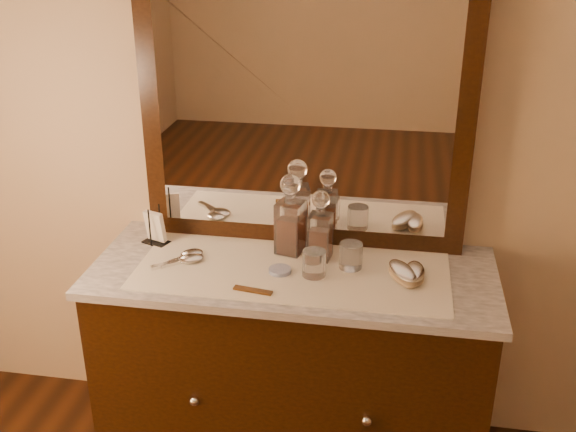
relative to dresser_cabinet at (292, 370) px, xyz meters
The scene contains 17 objects.
dresser_cabinet is the anchor object (origin of this frame).
knob_left 0.42m from the dresser_cabinet, 136.47° to the right, with size 0.04×0.04×0.04m, color silver.
knob_right 0.42m from the dresser_cabinet, 43.53° to the right, with size 0.04×0.04×0.04m, color silver.
marble_top 0.42m from the dresser_cabinet, ahead, with size 1.44×0.59×0.03m, color white.
mirror_frame 0.97m from the dresser_cabinet, 90.00° to the left, with size 1.20×0.08×1.00m, color black.
mirror_glass 0.96m from the dresser_cabinet, 90.00° to the left, with size 1.06×0.01×0.86m, color white.
lace_runner 0.44m from the dresser_cabinet, 90.00° to the right, with size 1.10×0.45×0.00m, color white.
pin_dish 0.45m from the dresser_cabinet, 135.21° to the right, with size 0.08×0.08×0.01m, color white.
comb 0.50m from the dresser_cabinet, 119.49° to the right, with size 0.13×0.03×0.01m, color brown.
napkin_rack 0.75m from the dresser_cabinet, 167.90° to the left, with size 0.11×0.09×0.15m.
decanter_left 0.58m from the dresser_cabinet, 103.01° to the left, with size 0.11×0.11×0.31m.
decanter_right 0.56m from the dresser_cabinet, 48.28° to the left, with size 0.09×0.09×0.26m.
brush_near 0.61m from the dresser_cabinet, ahead, with size 0.14×0.18×0.05m.
brush_far 0.63m from the dresser_cabinet, ahead, with size 0.07×0.15×0.04m.
hand_mirror_outer 0.60m from the dresser_cabinet, behind, with size 0.14×0.18×0.02m.
hand_mirror_inner 0.60m from the dresser_cabinet, behind, with size 0.19×0.16×0.02m.
tumblers 0.51m from the dresser_cabinet, ahead, with size 0.20×0.16×0.09m.
Camera 1 is at (0.34, -0.14, 2.01)m, focal length 42.24 mm.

